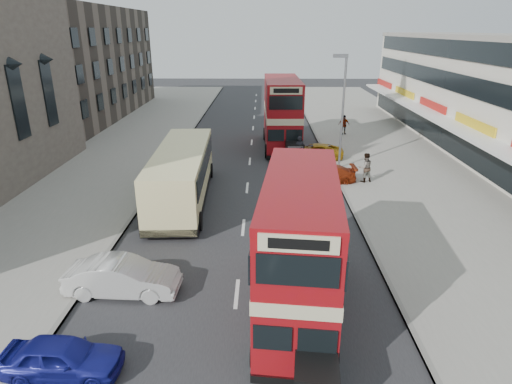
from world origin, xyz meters
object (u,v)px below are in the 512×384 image
(bus_main, at_px, (299,248))
(pedestrian_near, at_px, (365,167))
(coach, at_px, (182,173))
(car_left_near, at_px, (62,357))
(bus_second, at_px, (282,113))
(pedestrian_far, at_px, (344,125))
(car_right_a, at_px, (324,174))
(car_right_b, at_px, (315,152))
(cyclist, at_px, (299,156))
(street_lamp, at_px, (342,104))
(car_left_front, at_px, (123,277))

(bus_main, xyz_separation_m, pedestrian_near, (5.51, 13.97, -1.45))
(coach, distance_m, car_left_near, 14.13)
(car_left_near, bearing_deg, bus_second, -14.39)
(car_left_near, distance_m, pedestrian_far, 33.96)
(car_right_a, height_order, car_right_b, car_right_b)
(bus_main, distance_m, car_right_a, 14.50)
(pedestrian_far, bearing_deg, car_right_a, -112.18)
(coach, bearing_deg, pedestrian_near, 12.50)
(cyclist, bearing_deg, coach, -132.51)
(car_left_near, bearing_deg, pedestrian_far, -22.30)
(bus_second, height_order, pedestrian_far, bus_second)
(street_lamp, height_order, car_right_a, street_lamp)
(street_lamp, bearing_deg, car_left_front, -124.32)
(bus_main, bearing_deg, coach, -55.05)
(bus_second, height_order, pedestrian_near, bus_second)
(street_lamp, xyz_separation_m, car_right_a, (-1.39, -2.97, -4.18))
(car_right_a, height_order, pedestrian_far, pedestrian_far)
(car_left_near, relative_size, pedestrian_near, 1.77)
(street_lamp, xyz_separation_m, cyclist, (-2.79, 0.65, -3.94))
(bus_main, bearing_deg, car_right_b, -92.45)
(bus_second, distance_m, coach, 14.02)
(car_left_near, distance_m, pedestrian_near, 21.34)
(street_lamp, relative_size, pedestrian_near, 4.09)
(coach, distance_m, pedestrian_far, 21.18)
(bus_second, bearing_deg, street_lamp, 121.00)
(car_right_b, xyz_separation_m, pedestrian_near, (2.63, -5.73, 0.53))
(car_right_b, bearing_deg, cyclist, -31.93)
(coach, bearing_deg, car_left_near, -97.22)
(bus_main, distance_m, cyclist, 17.85)
(car_right_b, bearing_deg, coach, -41.92)
(bus_main, distance_m, pedestrian_near, 15.09)
(bus_main, bearing_deg, cyclist, -88.87)
(street_lamp, bearing_deg, car_right_b, 117.54)
(car_left_near, height_order, car_right_a, car_right_a)
(bus_main, bearing_deg, street_lamp, -98.16)
(cyclist, bearing_deg, street_lamp, -7.98)
(bus_main, bearing_deg, car_left_front, -3.11)
(car_right_a, height_order, cyclist, cyclist)
(car_left_near, bearing_deg, bus_main, -64.55)
(bus_main, height_order, pedestrian_near, bus_main)
(car_right_b, bearing_deg, car_left_front, -23.79)
(street_lamp, relative_size, car_right_b, 1.86)
(coach, relative_size, car_left_near, 3.18)
(coach, distance_m, car_right_b, 12.61)
(bus_main, distance_m, pedestrian_far, 28.68)
(coach, bearing_deg, street_lamp, 28.44)
(car_left_front, bearing_deg, coach, -1.24)
(bus_main, height_order, pedestrian_far, bus_main)
(street_lamp, relative_size, car_left_front, 1.87)
(cyclist, bearing_deg, car_right_b, 59.89)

